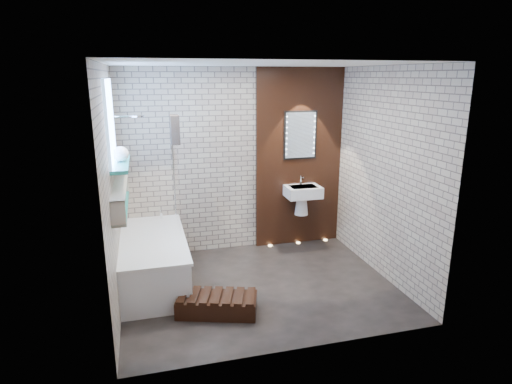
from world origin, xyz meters
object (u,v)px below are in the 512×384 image
object	(u,v)px
led_mirror	(300,135)
walnut_step	(217,305)
bath_screen	(176,172)
washbasin	(303,196)
bathtub	(153,260)

from	to	relation	value
led_mirror	walnut_step	distance (m)	2.78
bath_screen	led_mirror	bearing A→B (deg)	10.66
washbasin	led_mirror	bearing A→B (deg)	90.00
bath_screen	walnut_step	distance (m)	1.83
led_mirror	walnut_step	bearing A→B (deg)	-132.27
walnut_step	bathtub	bearing A→B (deg)	124.15
washbasin	walnut_step	world-z (taller)	washbasin
bathtub	washbasin	size ratio (longest dim) A/B	3.00
bathtub	walnut_step	distance (m)	1.13
bathtub	washbasin	xyz separation A→B (m)	(2.17, 0.62, 0.50)
washbasin	walnut_step	distance (m)	2.30
bath_screen	washbasin	size ratio (longest dim) A/B	2.41
walnut_step	washbasin	bearing A→B (deg)	44.94
bath_screen	bathtub	bearing A→B (deg)	-128.90
bath_screen	washbasin	distance (m)	1.89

